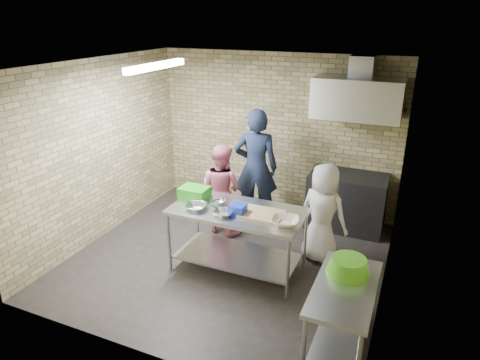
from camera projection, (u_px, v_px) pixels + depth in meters
name	position (u px, v px, depth m)	size (l,w,h in m)	color
floor	(228.00, 258.00, 6.11)	(4.20, 4.20, 0.00)	black
ceiling	(226.00, 65.00, 5.12)	(4.20, 4.20, 0.00)	black
back_wall	(276.00, 133.00, 7.32)	(4.20, 0.06, 2.70)	tan
front_wall	(136.00, 239.00, 3.91)	(4.20, 0.06, 2.70)	tan
left_wall	(100.00, 151.00, 6.38)	(0.06, 4.00, 2.70)	tan
right_wall	(394.00, 195.00, 4.84)	(0.06, 4.00, 2.70)	tan
prep_table	(237.00, 239.00, 5.73)	(1.76, 0.88, 0.88)	silver
side_counter	(342.00, 317.00, 4.37)	(0.60, 1.20, 0.75)	silver
stove	(347.00, 201.00, 6.86)	(1.20, 0.70, 0.90)	black
range_hood	(357.00, 98.00, 6.30)	(1.30, 0.60, 0.60)	silver
hood_duct	(362.00, 66.00, 6.26)	(0.35, 0.30, 0.30)	#A5A8AD
wall_shelf	(379.00, 110.00, 6.41)	(0.80, 0.20, 0.04)	#3F2B19
fluorescent_fixture	(156.00, 66.00, 5.51)	(0.10, 1.25, 0.08)	white
green_crate	(195.00, 193.00, 5.90)	(0.39, 0.29, 0.16)	green
blue_tub	(238.00, 209.00, 5.44)	(0.20, 0.20, 0.13)	#1A32C6
cutting_board	(262.00, 214.00, 5.41)	(0.54, 0.41, 0.03)	tan
mixing_bowl_a	(196.00, 207.00, 5.57)	(0.27, 0.27, 0.07)	#ADB0B4
mixing_bowl_b	(218.00, 202.00, 5.71)	(0.21, 0.21, 0.07)	silver
mixing_bowl_c	(223.00, 213.00, 5.40)	(0.25, 0.25, 0.06)	silver
ceramic_bowl	(285.00, 221.00, 5.16)	(0.34, 0.34, 0.08)	beige
green_basin	(348.00, 266.00, 4.42)	(0.46, 0.46, 0.17)	#59C626
bottle_red	(362.00, 101.00, 6.47)	(0.07, 0.07, 0.18)	#B22619
man_navy	(256.00, 168.00, 6.82)	(0.70, 0.46, 1.93)	#141B33
woman_pink	(221.00, 189.00, 6.63)	(0.70, 0.54, 1.44)	pink
woman_white	(323.00, 213.00, 5.84)	(0.70, 0.45, 1.43)	silver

